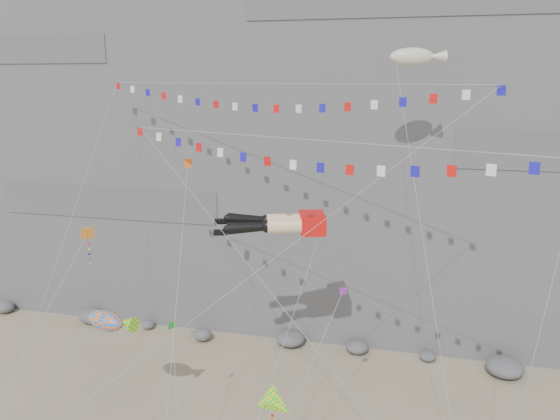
# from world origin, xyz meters

# --- Properties ---
(cliff) EXTENTS (80.00, 28.00, 50.00)m
(cliff) POSITION_xyz_m (0.00, 32.00, 25.00)
(cliff) COLOR slate
(cliff) RESTS_ON ground
(talus_boulders) EXTENTS (60.00, 3.00, 1.20)m
(talus_boulders) POSITION_xyz_m (0.00, 17.00, 0.60)
(talus_boulders) COLOR slate
(talus_boulders) RESTS_ON ground
(legs_kite) EXTENTS (7.56, 17.89, 21.79)m
(legs_kite) POSITION_xyz_m (1.57, 7.00, 14.07)
(legs_kite) COLOR red
(legs_kite) RESTS_ON ground
(flag_banner_upper) EXTENTS (28.80, 19.77, 30.37)m
(flag_banner_upper) POSITION_xyz_m (-0.31, 9.93, 23.06)
(flag_banner_upper) COLOR red
(flag_banner_upper) RESTS_ON ground
(flag_banner_lower) EXTENTS (24.90, 10.16, 23.18)m
(flag_banner_lower) POSITION_xyz_m (4.09, 2.31, 20.16)
(flag_banner_lower) COLOR red
(flag_banner_lower) RESTS_ON ground
(harlequin_kite) EXTENTS (6.04, 8.73, 16.58)m
(harlequin_kite) POSITION_xyz_m (-10.28, 2.77, 13.70)
(harlequin_kite) COLOR red
(harlequin_kite) RESTS_ON ground
(fish_windsock) EXTENTS (7.04, 6.22, 10.92)m
(fish_windsock) POSITION_xyz_m (-8.73, 1.66, 8.38)
(fish_windsock) COLOR #FF630D
(fish_windsock) RESTS_ON ground
(delta_kite) EXTENTS (2.23, 6.97, 9.06)m
(delta_kite) POSITION_xyz_m (3.02, -1.41, 6.22)
(delta_kite) COLOR yellow
(delta_kite) RESTS_ON ground
(blimp_windsock) EXTENTS (6.53, 15.06, 28.69)m
(blimp_windsock) POSITION_xyz_m (9.37, 12.03, 24.77)
(blimp_windsock) COLOR beige
(blimp_windsock) RESTS_ON ground
(small_kite_a) EXTENTS (3.82, 14.10, 22.49)m
(small_kite_a) POSITION_xyz_m (-4.95, 6.93, 17.55)
(small_kite_a) COLOR orange
(small_kite_a) RESTS_ON ground
(small_kite_b) EXTENTS (4.81, 11.35, 15.82)m
(small_kite_b) POSITION_xyz_m (5.96, 4.04, 10.48)
(small_kite_b) COLOR purple
(small_kite_b) RESTS_ON ground
(small_kite_c) EXTENTS (4.63, 8.49, 12.29)m
(small_kite_c) POSITION_xyz_m (-4.07, 1.51, 8.45)
(small_kite_c) COLOR green
(small_kite_c) RESTS_ON ground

